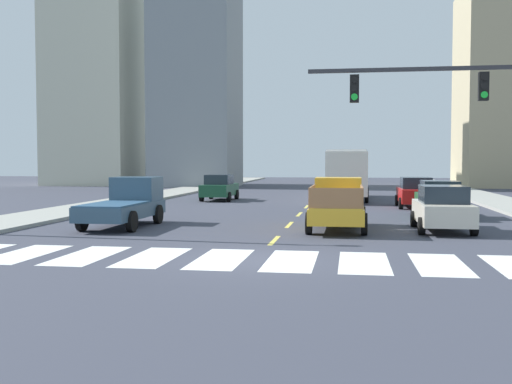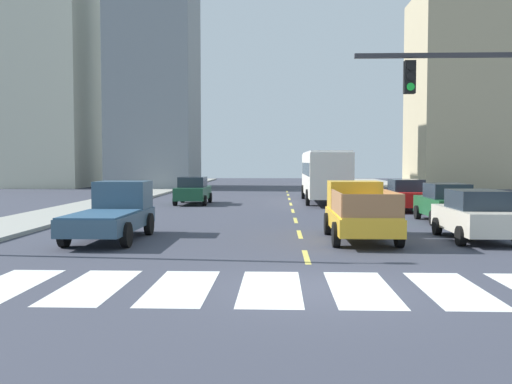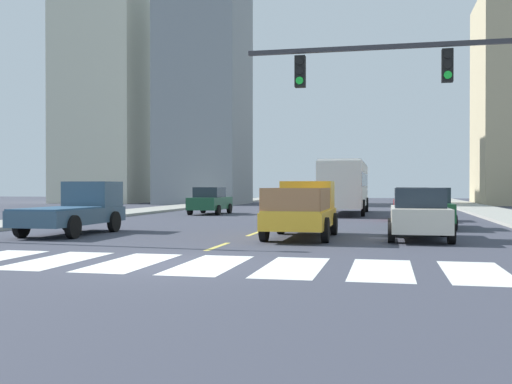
{
  "view_description": "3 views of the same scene",
  "coord_description": "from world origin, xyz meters",
  "px_view_note": "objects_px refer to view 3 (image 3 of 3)",
  "views": [
    {
      "loc": [
        2.49,
        -15.98,
        2.65
      ],
      "look_at": [
        -2.02,
        13.03,
        1.14
      ],
      "focal_mm": 42.78,
      "sensor_mm": 36.0,
      "label": 1
    },
    {
      "loc": [
        -0.79,
        -11.98,
        2.68
      ],
      "look_at": [
        -1.5,
        6.31,
        1.7
      ],
      "focal_mm": 40.16,
      "sensor_mm": 36.0,
      "label": 2
    },
    {
      "loc": [
        4.86,
        -12.98,
        1.77
      ],
      "look_at": [
        -1.86,
        17.8,
        1.48
      ],
      "focal_mm": 42.14,
      "sensor_mm": 36.0,
      "label": 3
    }
  ],
  "objects_px": {
    "pickup_dark": "(77,209)",
    "traffic_signal_gantry": "(496,89)",
    "sedan_mid": "(429,208)",
    "sedan_near_right": "(411,204)",
    "sedan_near_left": "(419,214)",
    "pickup_stakebed": "(303,210)",
    "city_bus": "(345,184)",
    "sedan_far": "(210,201)"
  },
  "relations": [
    {
      "from": "sedan_near_left",
      "to": "traffic_signal_gantry",
      "type": "relative_size",
      "value": 0.46
    },
    {
      "from": "sedan_far",
      "to": "sedan_mid",
      "type": "height_order",
      "value": "same"
    },
    {
      "from": "sedan_near_left",
      "to": "traffic_signal_gantry",
      "type": "distance_m",
      "value": 5.94
    },
    {
      "from": "pickup_dark",
      "to": "sedan_near_left",
      "type": "height_order",
      "value": "pickup_dark"
    },
    {
      "from": "city_bus",
      "to": "pickup_dark",
      "type": "bearing_deg",
      "value": -114.37
    },
    {
      "from": "sedan_near_left",
      "to": "pickup_stakebed",
      "type": "bearing_deg",
      "value": 178.3
    },
    {
      "from": "pickup_stakebed",
      "to": "city_bus",
      "type": "bearing_deg",
      "value": 89.41
    },
    {
      "from": "pickup_dark",
      "to": "traffic_signal_gantry",
      "type": "distance_m",
      "value": 15.11
    },
    {
      "from": "pickup_dark",
      "to": "sedan_far",
      "type": "distance_m",
      "value": 16.15
    },
    {
      "from": "pickup_stakebed",
      "to": "sedan_near_right",
      "type": "relative_size",
      "value": 1.18
    },
    {
      "from": "sedan_near_left",
      "to": "sedan_near_right",
      "type": "bearing_deg",
      "value": 90.62
    },
    {
      "from": "pickup_dark",
      "to": "city_bus",
      "type": "distance_m",
      "value": 20.19
    },
    {
      "from": "sedan_far",
      "to": "sedan_mid",
      "type": "bearing_deg",
      "value": -39.02
    },
    {
      "from": "pickup_stakebed",
      "to": "sedan_near_right",
      "type": "bearing_deg",
      "value": 70.4
    },
    {
      "from": "sedan_far",
      "to": "traffic_signal_gantry",
      "type": "distance_m",
      "value": 25.04
    },
    {
      "from": "pickup_stakebed",
      "to": "sedan_near_left",
      "type": "relative_size",
      "value": 1.18
    },
    {
      "from": "traffic_signal_gantry",
      "to": "sedan_near_right",
      "type": "bearing_deg",
      "value": 94.98
    },
    {
      "from": "sedan_far",
      "to": "traffic_signal_gantry",
      "type": "xyz_separation_m",
      "value": [
        13.68,
        -20.7,
        3.36
      ]
    },
    {
      "from": "pickup_stakebed",
      "to": "city_bus",
      "type": "distance_m",
      "value": 17.92
    },
    {
      "from": "sedan_near_right",
      "to": "pickup_stakebed",
      "type": "bearing_deg",
      "value": -110.18
    },
    {
      "from": "pickup_dark",
      "to": "sedan_mid",
      "type": "relative_size",
      "value": 1.18
    },
    {
      "from": "pickup_dark",
      "to": "city_bus",
      "type": "relative_size",
      "value": 0.48
    },
    {
      "from": "sedan_mid",
      "to": "traffic_signal_gantry",
      "type": "bearing_deg",
      "value": -87.27
    },
    {
      "from": "pickup_stakebed",
      "to": "traffic_signal_gantry",
      "type": "height_order",
      "value": "traffic_signal_gantry"
    },
    {
      "from": "pickup_dark",
      "to": "city_bus",
      "type": "height_order",
      "value": "city_bus"
    },
    {
      "from": "pickup_dark",
      "to": "traffic_signal_gantry",
      "type": "xyz_separation_m",
      "value": [
        14.02,
        -4.55,
        3.3
      ]
    },
    {
      "from": "city_bus",
      "to": "sedan_mid",
      "type": "height_order",
      "value": "city_bus"
    },
    {
      "from": "sedan_far",
      "to": "sedan_near_right",
      "type": "distance_m",
      "value": 13.04
    },
    {
      "from": "pickup_stakebed",
      "to": "pickup_dark",
      "type": "distance_m",
      "value": 8.49
    },
    {
      "from": "sedan_mid",
      "to": "sedan_near_right",
      "type": "relative_size",
      "value": 1.0
    },
    {
      "from": "pickup_stakebed",
      "to": "sedan_near_left",
      "type": "height_order",
      "value": "pickup_stakebed"
    },
    {
      "from": "sedan_far",
      "to": "sedan_mid",
      "type": "distance_m",
      "value": 16.38
    },
    {
      "from": "city_bus",
      "to": "sedan_near_left",
      "type": "xyz_separation_m",
      "value": [
        3.66,
        -18.12,
        -1.09
      ]
    },
    {
      "from": "sedan_far",
      "to": "sedan_near_left",
      "type": "xyz_separation_m",
      "value": [
        12.05,
        -16.09,
        0.0
      ]
    },
    {
      "from": "city_bus",
      "to": "sedan_mid",
      "type": "xyz_separation_m",
      "value": [
        4.34,
        -12.33,
        -1.09
      ]
    },
    {
      "from": "pickup_stakebed",
      "to": "pickup_dark",
      "type": "xyz_separation_m",
      "value": [
        -8.49,
        -0.29,
        -0.02
      ]
    },
    {
      "from": "pickup_dark",
      "to": "traffic_signal_gantry",
      "type": "bearing_deg",
      "value": -20.98
    },
    {
      "from": "sedan_mid",
      "to": "pickup_dark",
      "type": "bearing_deg",
      "value": -158.39
    },
    {
      "from": "pickup_dark",
      "to": "sedan_mid",
      "type": "height_order",
      "value": "pickup_dark"
    },
    {
      "from": "sedan_far",
      "to": "pickup_dark",
      "type": "bearing_deg",
      "value": -91.26
    },
    {
      "from": "sedan_mid",
      "to": "sedan_near_right",
      "type": "distance_m",
      "value": 5.9
    },
    {
      "from": "pickup_dark",
      "to": "traffic_signal_gantry",
      "type": "relative_size",
      "value": 0.55
    }
  ]
}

